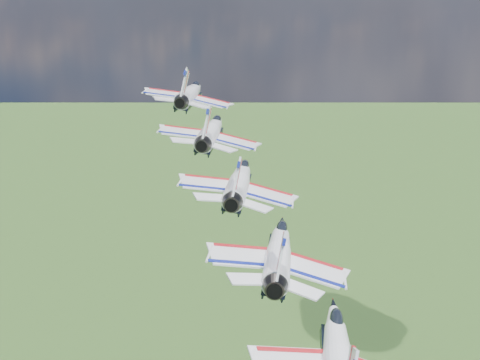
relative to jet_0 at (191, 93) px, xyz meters
The scene contains 5 objects.
jet_0 is the anchor object (origin of this frame).
jet_1 12.56m from the jet_0, 45.76° to the right, with size 10.92×16.17×4.83m, color silver, non-canonical shape.
jet_2 25.11m from the jet_0, 45.76° to the right, with size 10.92×16.17×4.83m, color silver, non-canonical shape.
jet_3 37.67m from the jet_0, 45.76° to the right, with size 10.92×16.17×4.83m, color white, non-canonical shape.
jet_4 50.23m from the jet_0, 45.76° to the right, with size 10.92×16.17×4.83m, color white, non-canonical shape.
Camera 1 is at (17.38, -36.67, 170.37)m, focal length 50.00 mm.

